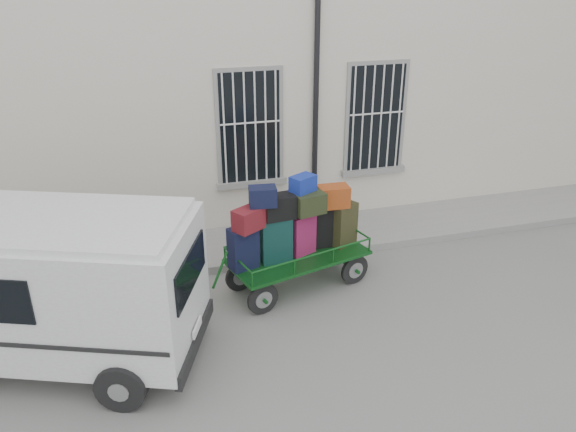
# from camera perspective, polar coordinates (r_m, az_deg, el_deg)

# --- Properties ---
(ground) EXTENTS (80.00, 80.00, 0.00)m
(ground) POSITION_cam_1_polar(r_m,az_deg,el_deg) (9.64, 2.75, -8.58)
(ground) COLOR slate
(ground) RESTS_ON ground
(building) EXTENTS (24.00, 5.15, 6.00)m
(building) POSITION_cam_1_polar(r_m,az_deg,el_deg) (13.58, -4.68, 14.85)
(building) COLOR beige
(building) RESTS_ON ground
(sidewalk) EXTENTS (24.00, 1.70, 0.15)m
(sidewalk) POSITION_cam_1_polar(r_m,az_deg,el_deg) (11.42, -0.78, -2.48)
(sidewalk) COLOR gray
(sidewalk) RESTS_ON ground
(luggage_cart) EXTENTS (2.87, 1.66, 2.06)m
(luggage_cart) POSITION_cam_1_polar(r_m,az_deg,el_deg) (9.51, 0.89, -1.69)
(luggage_cart) COLOR black
(luggage_cart) RESTS_ON ground
(van) EXTENTS (4.77, 3.33, 2.23)m
(van) POSITION_cam_1_polar(r_m,az_deg,el_deg) (8.45, -24.25, -5.97)
(van) COLOR silver
(van) RESTS_ON ground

